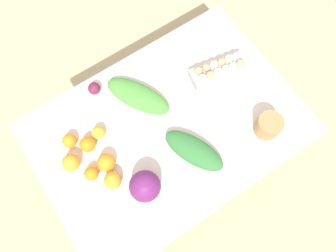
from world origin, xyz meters
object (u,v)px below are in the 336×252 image
at_px(orange_1, 91,173).
at_px(orange_3, 106,162).
at_px(orange_0, 88,144).
at_px(beet_root, 94,88).
at_px(orange_6, 113,180).
at_px(orange_4, 69,141).
at_px(cabbage_purple, 145,186).
at_px(egg_carton, 219,69).
at_px(greens_bunch_scallion, 194,151).
at_px(orange_5, 71,163).
at_px(paper_bag, 268,126).
at_px(greens_bunch_chard, 138,96).
at_px(orange_2, 98,133).

relative_size(orange_1, orange_3, 0.78).
bearing_deg(orange_1, orange_0, 66.65).
xyz_separation_m(beet_root, orange_6, (-0.16, -0.45, 0.01)).
relative_size(orange_4, orange_6, 0.85).
xyz_separation_m(orange_1, orange_6, (0.07, -0.09, 0.01)).
height_order(orange_1, orange_4, orange_4).
distance_m(cabbage_purple, orange_4, 0.43).
relative_size(egg_carton, orange_4, 4.50).
bearing_deg(egg_carton, orange_6, -155.18).
xyz_separation_m(greens_bunch_scallion, orange_5, (-0.50, 0.27, 0.01)).
height_order(cabbage_purple, orange_3, cabbage_purple).
height_order(orange_0, orange_4, orange_0).
relative_size(paper_bag, orange_4, 1.76).
bearing_deg(orange_4, orange_1, -87.32).
xyz_separation_m(greens_bunch_scallion, orange_4, (-0.46, 0.37, -0.00)).
distance_m(paper_bag, orange_0, 0.86).
xyz_separation_m(paper_bag, greens_bunch_chard, (-0.43, 0.48, -0.02)).
distance_m(beet_root, orange_0, 0.29).
xyz_separation_m(orange_3, orange_5, (-0.13, 0.09, -0.00)).
distance_m(paper_bag, orange_6, 0.77).
bearing_deg(orange_0, greens_bunch_scallion, -37.26).
xyz_separation_m(orange_3, orange_6, (-0.02, -0.09, -0.00)).
bearing_deg(orange_6, orange_1, 127.21).
height_order(orange_2, orange_4, orange_4).
bearing_deg(beet_root, egg_carton, -24.79).
bearing_deg(greens_bunch_scallion, orange_4, 141.54).
bearing_deg(orange_1, orange_5, 119.91).
bearing_deg(orange_5, beet_root, 44.83).
bearing_deg(orange_6, egg_carton, 14.13).
xyz_separation_m(greens_bunch_chard, greens_bunch_scallion, (0.07, -0.38, 0.00)).
bearing_deg(orange_5, orange_2, 18.66).
xyz_separation_m(cabbage_purple, orange_4, (-0.18, 0.38, -0.04)).
relative_size(cabbage_purple, beet_root, 2.27).
relative_size(orange_0, orange_1, 1.15).
xyz_separation_m(egg_carton, orange_0, (-0.74, 0.03, -0.01)).
height_order(orange_0, orange_3, orange_3).
bearing_deg(egg_carton, orange_1, -162.33).
xyz_separation_m(beet_root, orange_1, (-0.22, -0.36, 0.00)).
xyz_separation_m(beet_root, orange_4, (-0.23, -0.17, 0.00)).
relative_size(orange_0, orange_4, 1.10).
relative_size(greens_bunch_chard, orange_1, 5.26).
bearing_deg(orange_3, beet_root, 68.77).
bearing_deg(orange_4, egg_carton, -6.45).
xyz_separation_m(paper_bag, orange_6, (-0.74, 0.19, -0.01)).
distance_m(orange_2, orange_3, 0.15).
bearing_deg(greens_bunch_chard, cabbage_purple, -117.75).
bearing_deg(orange_0, orange_1, -113.35).
relative_size(orange_2, orange_5, 0.78).
distance_m(orange_2, orange_5, 0.19).
bearing_deg(egg_carton, greens_bunch_scallion, -131.08).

